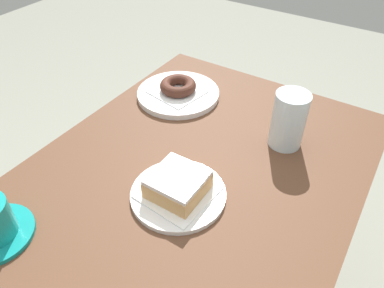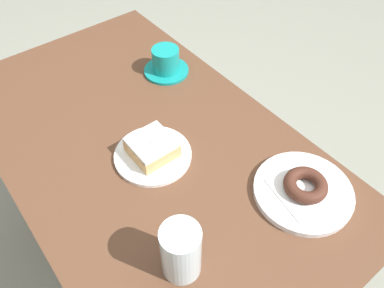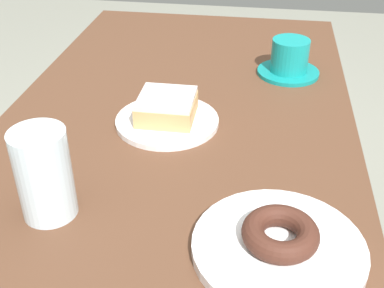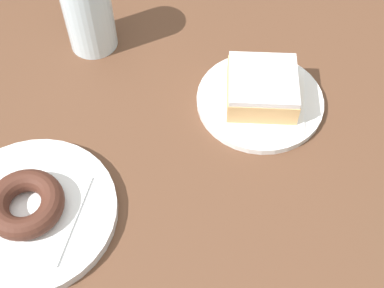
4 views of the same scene
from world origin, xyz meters
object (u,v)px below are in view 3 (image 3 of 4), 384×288
plate_chocolate_ring (278,248)px  water_glass (44,174)px  plate_glazed_square (167,121)px  donut_glazed_square (167,107)px  coffee_cup (289,59)px  donut_chocolate_ring (280,233)px

plate_chocolate_ring → water_glass: water_glass is taller
plate_glazed_square → water_glass: 0.30m
plate_glazed_square → donut_glazed_square: donut_glazed_square is taller
plate_glazed_square → donut_glazed_square: size_ratio=1.89×
plate_chocolate_ring → coffee_cup: (0.56, -0.02, 0.03)m
water_glass → plate_glazed_square: bearing=-23.2°
plate_glazed_square → plate_chocolate_ring: size_ratio=0.85×
plate_chocolate_ring → water_glass: size_ratio=1.69×
plate_glazed_square → coffee_cup: coffee_cup is taller
coffee_cup → donut_chocolate_ring: bearing=178.2°
plate_chocolate_ring → coffee_cup: size_ratio=1.65×
plate_glazed_square → donut_glazed_square: bearing=-90.0°
donut_glazed_square → water_glass: size_ratio=0.76×
plate_glazed_square → donut_chocolate_ring: (-0.31, -0.21, 0.03)m
donut_chocolate_ring → coffee_cup: (0.56, -0.02, 0.00)m
donut_glazed_square → donut_chocolate_ring: 0.37m
plate_chocolate_ring → water_glass: 0.33m
donut_glazed_square → plate_chocolate_ring: donut_glazed_square is taller
donut_chocolate_ring → coffee_cup: bearing=-1.8°
plate_glazed_square → donut_chocolate_ring: 0.37m
donut_chocolate_ring → water_glass: size_ratio=0.74×
plate_glazed_square → plate_chocolate_ring: 0.37m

